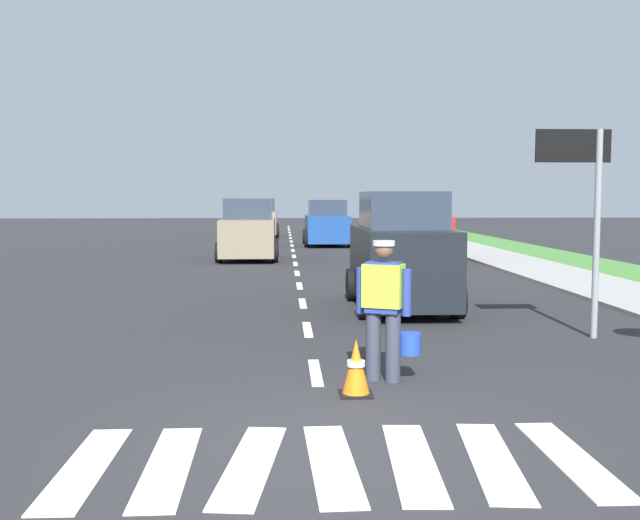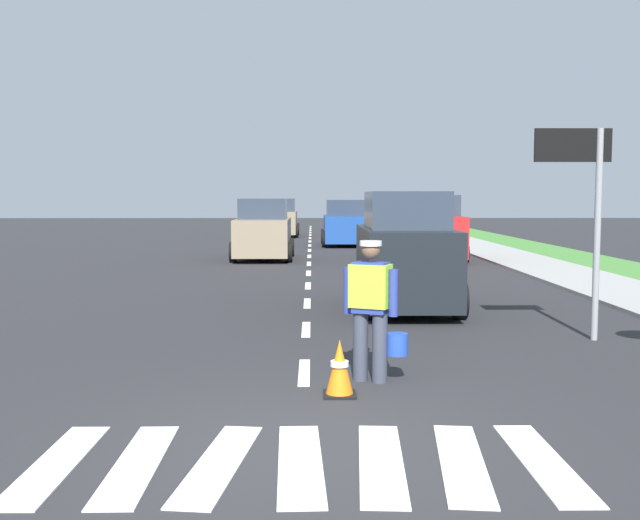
{
  "view_description": "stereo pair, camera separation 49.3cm",
  "coord_description": "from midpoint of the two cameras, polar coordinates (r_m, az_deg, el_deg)",
  "views": [
    {
      "loc": [
        -0.4,
        -6.42,
        2.19
      ],
      "look_at": [
        0.24,
        6.28,
        1.1
      ],
      "focal_mm": 41.9,
      "sensor_mm": 36.0,
      "label": 1
    },
    {
      "loc": [
        0.1,
        -6.43,
        2.19
      ],
      "look_at": [
        0.24,
        6.28,
        1.1
      ],
      "focal_mm": 41.9,
      "sensor_mm": 36.0,
      "label": 2
    }
  ],
  "objects": [
    {
      "name": "sidewalk_right",
      "position": [
        18.13,
        21.12,
        -2.37
      ],
      "size": [
        2.4,
        72.0,
        0.14
      ],
      "primitive_type": "cube",
      "color": "#9E9E99",
      "rests_on": "ground"
    },
    {
      "name": "car_oncoming_second",
      "position": [
        25.98,
        -6.03,
        2.2
      ],
      "size": [
        2.07,
        3.98,
        2.11
      ],
      "color": "gray",
      "rests_on": "ground"
    },
    {
      "name": "traffic_cone_near",
      "position": [
        8.27,
        1.04,
        -8.24
      ],
      "size": [
        0.36,
        0.36,
        0.63
      ],
      "color": "black",
      "rests_on": "ground"
    },
    {
      "name": "crosswalk_stripes",
      "position": [
        6.35,
        -1.37,
        -15.21
      ],
      "size": [
        4.37,
        1.93,
        0.01
      ],
      "color": "white",
      "rests_on": "ground"
    },
    {
      "name": "car_outgoing_ahead",
      "position": [
        14.5,
        5.25,
        0.39
      ],
      "size": [
        1.9,
        3.81,
        2.28
      ],
      "color": "black",
      "rests_on": "ground"
    },
    {
      "name": "car_oncoming_third",
      "position": [
        40.79,
        -4.86,
        3.14
      ],
      "size": [
        1.92,
        4.22,
        2.07
      ],
      "color": "gray",
      "rests_on": "ground"
    },
    {
      "name": "lane_center_line",
      "position": [
        31.7,
        -2.57,
        0.93
      ],
      "size": [
        0.14,
        46.4,
        0.01
      ],
      "color": "silver",
      "rests_on": "ground"
    },
    {
      "name": "car_outgoing_far",
      "position": [
        33.31,
        0.1,
        2.75
      ],
      "size": [
        2.08,
        4.22,
        2.03
      ],
      "color": "#1E4799",
      "rests_on": "ground"
    },
    {
      "name": "ground_plane",
      "position": [
        27.51,
        -2.52,
        0.32
      ],
      "size": [
        96.0,
        96.0,
        0.0
      ],
      "primitive_type": "plane",
      "color": "#28282B"
    },
    {
      "name": "lane_direction_sign",
      "position": [
        12.01,
        18.31,
        5.68
      ],
      "size": [
        1.16,
        0.11,
        3.2
      ],
      "color": "gray",
      "rests_on": "ground"
    },
    {
      "name": "car_parked_far",
      "position": [
        25.96,
        6.81,
        2.32
      ],
      "size": [
        1.99,
        4.35,
        2.23
      ],
      "color": "red",
      "rests_on": "ground"
    },
    {
      "name": "road_worker",
      "position": [
        8.82,
        3.43,
        -3.31
      ],
      "size": [
        0.76,
        0.44,
        1.67
      ],
      "color": "#383D4C",
      "rests_on": "ground"
    }
  ]
}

